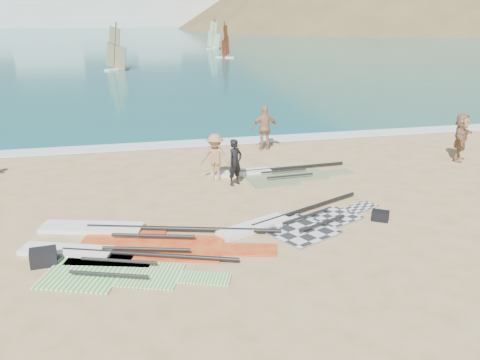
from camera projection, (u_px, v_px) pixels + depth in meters
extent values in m
plane|color=tan|center=(294.00, 277.00, 11.78)|extent=(300.00, 300.00, 0.00)
cube|color=#0D535C|center=(124.00, 30.00, 133.91)|extent=(300.00, 240.00, 0.06)
cube|color=white|center=(202.00, 144.00, 23.16)|extent=(300.00, 1.20, 0.04)
cube|color=white|center=(46.00, 12.00, 144.95)|extent=(160.00, 8.00, 8.00)
cube|color=white|center=(45.00, 5.00, 144.33)|extent=(18.00, 7.00, 12.00)
cube|color=white|center=(157.00, 8.00, 151.19)|extent=(12.00, 7.00, 10.00)
cube|color=white|center=(243.00, 10.00, 156.80)|extent=(16.00, 7.00, 9.00)
cube|color=white|center=(307.00, 6.00, 160.86)|extent=(10.00, 7.00, 11.00)
cone|color=brown|center=(431.00, 27.00, 150.62)|extent=(143.00, 143.00, 45.00)
cube|color=#272729|center=(297.00, 230.00, 14.20)|extent=(2.24, 2.33, 0.04)
cube|color=#272729|center=(334.00, 217.00, 15.06)|extent=(1.64, 1.60, 0.04)
cube|color=#272729|center=(360.00, 208.00, 15.76)|extent=(1.21, 0.96, 0.04)
cylinder|color=black|center=(306.00, 209.00, 15.47)|extent=(3.78, 1.88, 0.10)
cylinder|color=black|center=(306.00, 216.00, 14.76)|extent=(1.57, 0.81, 0.07)
cylinder|color=black|center=(322.00, 223.00, 14.30)|extent=(1.57, 0.81, 0.07)
cube|color=white|center=(254.00, 227.00, 14.30)|extent=(2.20, 1.46, 0.12)
cube|color=green|center=(86.00, 271.00, 11.99)|extent=(2.23, 2.34, 0.04)
cube|color=green|center=(151.00, 275.00, 11.81)|extent=(1.65, 1.60, 0.04)
cube|color=green|center=(205.00, 279.00, 11.66)|extent=(1.25, 0.92, 0.04)
cylinder|color=black|center=(149.00, 255.00, 12.61)|extent=(4.05, 1.62, 0.10)
cylinder|color=black|center=(119.00, 261.00, 12.18)|extent=(1.69, 0.70, 0.07)
cylinder|color=black|center=(108.00, 274.00, 11.56)|extent=(1.69, 0.70, 0.07)
cube|color=white|center=(67.00, 251.00, 12.88)|extent=(2.31, 1.36, 0.12)
cube|color=orange|center=(270.00, 179.00, 18.42)|extent=(1.69, 1.85, 0.04)
cube|color=orange|center=(308.00, 175.00, 18.81)|extent=(1.30, 1.22, 0.04)
cube|color=orange|center=(337.00, 172.00, 19.12)|extent=(1.08, 0.59, 0.04)
cylinder|color=black|center=(292.00, 167.00, 19.43)|extent=(4.03, 0.35, 0.10)
cylinder|color=black|center=(284.00, 171.00, 18.83)|extent=(1.67, 0.18, 0.07)
cylinder|color=black|center=(290.00, 176.00, 18.27)|extent=(1.67, 0.18, 0.07)
cube|color=white|center=(242.00, 173.00, 18.91)|extent=(2.14, 0.70, 0.12)
cube|color=red|center=(119.00, 247.00, 13.22)|extent=(2.57, 2.72, 0.04)
cube|color=red|center=(191.00, 248.00, 13.12)|extent=(1.92, 1.84, 0.04)
cube|color=red|center=(250.00, 250.00, 13.04)|extent=(1.48, 1.03, 0.04)
cylinder|color=black|center=(183.00, 229.00, 14.07)|extent=(4.96, 1.59, 0.12)
cylinder|color=black|center=(153.00, 236.00, 13.50)|extent=(2.06, 0.69, 0.09)
cylinder|color=black|center=(146.00, 249.00, 12.76)|extent=(2.06, 0.69, 0.09)
cube|color=white|center=(92.00, 228.00, 14.22)|extent=(2.78, 1.46, 0.12)
cube|color=black|center=(43.00, 257.00, 12.28)|extent=(0.63, 0.49, 0.38)
cube|color=black|center=(380.00, 216.00, 14.84)|extent=(0.56, 0.53, 0.28)
imported|color=black|center=(235.00, 162.00, 17.62)|extent=(0.68, 0.63, 1.55)
imported|color=#A57552|center=(215.00, 157.00, 18.03)|extent=(1.22, 1.02, 1.64)
imported|color=#AB7C57|center=(265.00, 128.00, 21.91)|extent=(1.11, 0.53, 1.84)
imported|color=#9A704B|center=(461.00, 137.00, 20.38)|extent=(1.58, 1.60, 1.84)
cube|color=white|center=(117.00, 69.00, 49.46)|extent=(2.29, 2.06, 0.14)
cube|color=#EC6201|center=(116.00, 56.00, 49.10)|extent=(1.91, 2.31, 2.61)
cube|color=#EC6201|center=(114.00, 36.00, 48.54)|extent=(1.09, 1.32, 1.81)
cylinder|color=black|center=(115.00, 45.00, 48.79)|extent=(0.60, 0.70, 4.14)
cube|color=white|center=(226.00, 57.00, 61.17)|extent=(2.24, 1.72, 0.13)
cube|color=red|center=(225.00, 47.00, 60.83)|extent=(1.48, 2.37, 2.43)
cube|color=red|center=(225.00, 32.00, 60.31)|extent=(0.85, 1.35, 1.69)
cylinder|color=black|center=(225.00, 39.00, 60.54)|extent=(0.48, 0.71, 3.86)
cube|color=white|center=(214.00, 48.00, 73.93)|extent=(2.26, 1.71, 0.13)
cube|color=#6AAD30|center=(214.00, 40.00, 73.59)|extent=(1.46, 2.39, 2.45)
cube|color=#6AAD30|center=(214.00, 28.00, 73.07)|extent=(0.85, 1.36, 1.70)
cylinder|color=black|center=(214.00, 33.00, 73.30)|extent=(0.48, 0.71, 3.89)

